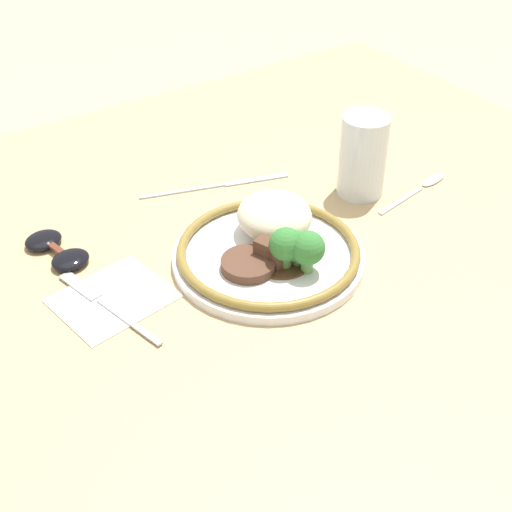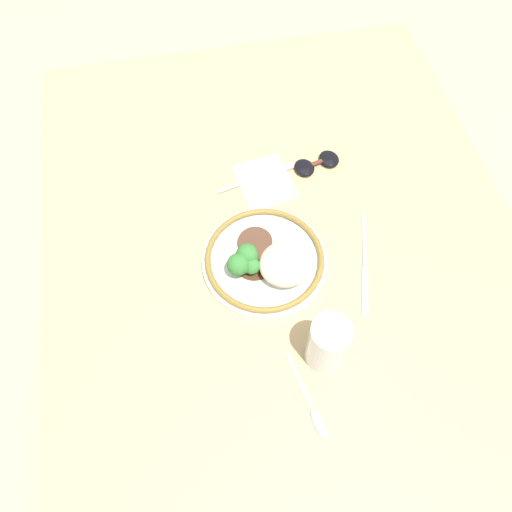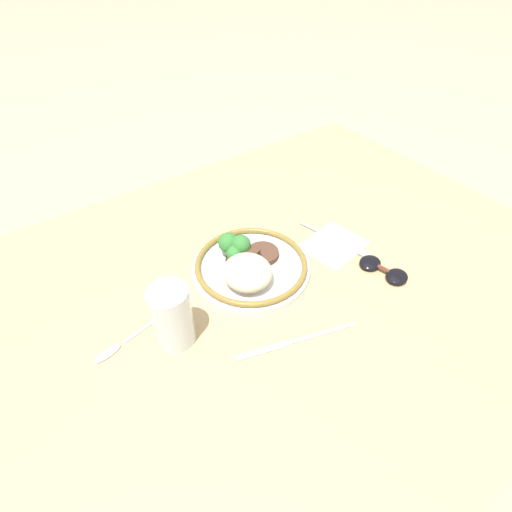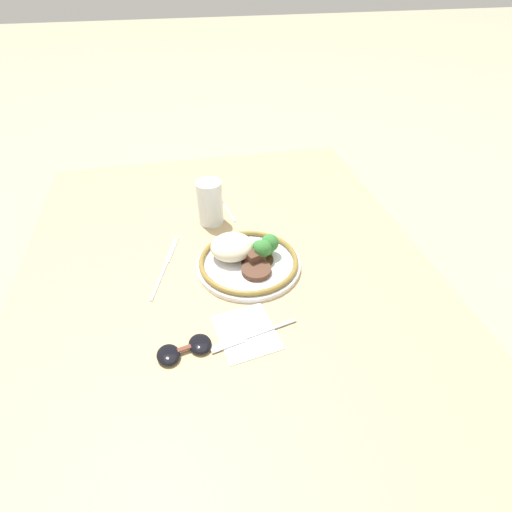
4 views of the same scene
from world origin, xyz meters
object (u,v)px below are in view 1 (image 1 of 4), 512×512
(juice_glass, at_px, (363,159))
(spoon, at_px, (426,185))
(fork, at_px, (100,300))
(knife, at_px, (221,185))
(plate, at_px, (273,245))
(sunglasses, at_px, (57,250))

(juice_glass, height_order, spoon, juice_glass)
(fork, bearing_deg, knife, -73.72)
(plate, distance_m, spoon, 0.29)
(plate, distance_m, sunglasses, 0.28)
(fork, height_order, sunglasses, sunglasses)
(plate, xyz_separation_m, sunglasses, (-0.23, 0.16, -0.01))
(fork, distance_m, knife, 0.30)
(juice_glass, bearing_deg, sunglasses, 166.59)
(juice_glass, xyz_separation_m, knife, (-0.16, 0.13, -0.05))
(knife, relative_size, sunglasses, 1.95)
(fork, xyz_separation_m, knife, (0.26, 0.14, -0.00))
(plate, xyz_separation_m, fork, (-0.22, 0.04, -0.02))
(sunglasses, bearing_deg, juice_glass, -25.90)
(fork, distance_m, sunglasses, 0.12)
(knife, bearing_deg, juice_glass, -21.63)
(spoon, height_order, sunglasses, sunglasses)
(knife, xyz_separation_m, sunglasses, (-0.26, -0.03, 0.01))
(knife, bearing_deg, plate, -84.61)
(fork, xyz_separation_m, spoon, (0.51, -0.02, -0.00))
(knife, height_order, sunglasses, sunglasses)
(knife, bearing_deg, fork, -133.70)
(sunglasses, bearing_deg, fork, -99.32)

